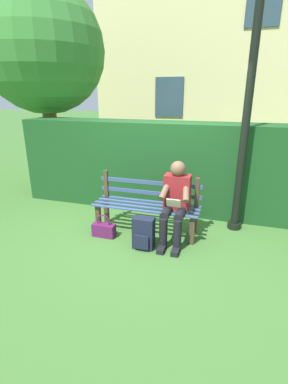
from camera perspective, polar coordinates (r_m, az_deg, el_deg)
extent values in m
plane|color=#3D6B2D|center=(4.57, 0.38, -8.05)|extent=(60.00, 60.00, 0.00)
cube|color=#4C3828|center=(4.20, 9.64, -7.58)|extent=(0.07, 0.07, 0.44)
cube|color=#4C3828|center=(4.60, -9.17, -5.09)|extent=(0.07, 0.07, 0.44)
cube|color=#4C3828|center=(4.48, 10.21, -5.84)|extent=(0.07, 0.07, 0.44)
cube|color=#4C3828|center=(4.85, -7.56, -3.66)|extent=(0.07, 0.07, 0.44)
cube|color=#384C7A|center=(4.56, 1.14, -1.88)|extent=(1.65, 0.06, 0.02)
cube|color=#384C7A|center=(4.44, 0.65, -2.48)|extent=(1.65, 0.06, 0.02)
cube|color=#384C7A|center=(4.32, 0.12, -3.13)|extent=(1.65, 0.06, 0.02)
cube|color=#384C7A|center=(4.20, -0.43, -3.81)|extent=(1.65, 0.06, 0.02)
cube|color=#4C3828|center=(4.34, 10.63, -0.06)|extent=(0.06, 0.06, 0.45)
cube|color=#4C3828|center=(4.73, -7.61, 1.71)|extent=(0.06, 0.06, 0.45)
cube|color=#384C7A|center=(4.50, 1.12, -0.15)|extent=(1.65, 0.02, 0.06)
cube|color=#384C7A|center=(4.45, 1.13, 1.91)|extent=(1.65, 0.02, 0.06)
cube|color=maroon|center=(4.20, 6.71, 0.01)|extent=(0.38, 0.22, 0.52)
sphere|color=brown|center=(4.08, 6.86, 4.69)|extent=(0.22, 0.22, 0.22)
cylinder|color=black|center=(4.08, 7.41, -4.24)|extent=(0.13, 0.42, 0.13)
cylinder|color=black|center=(4.11, 4.66, -3.94)|extent=(0.13, 0.42, 0.13)
cylinder|color=black|center=(4.00, 6.71, -8.69)|extent=(0.12, 0.12, 0.46)
cylinder|color=black|center=(4.03, 3.89, -8.33)|extent=(0.12, 0.12, 0.46)
cube|color=black|center=(4.03, 6.38, -11.66)|extent=(0.10, 0.24, 0.07)
cube|color=black|center=(4.06, 3.56, -11.28)|extent=(0.10, 0.24, 0.07)
cylinder|color=brown|center=(4.03, 8.46, -0.01)|extent=(0.14, 0.32, 0.26)
cylinder|color=brown|center=(4.08, 4.31, 0.41)|extent=(0.14, 0.32, 0.26)
cube|color=beige|center=(3.99, 5.96, -2.22)|extent=(0.20, 0.07, 0.13)
cube|color=#19471E|center=(5.24, 8.27, 4.82)|extent=(6.30, 0.71, 1.62)
sphere|color=#19471E|center=(5.66, -7.58, 10.95)|extent=(0.57, 0.57, 0.57)
cylinder|color=brown|center=(7.23, -18.06, 10.58)|extent=(0.32, 0.32, 2.24)
sphere|color=#387A33|center=(7.22, -19.73, 25.32)|extent=(2.70, 2.70, 2.70)
sphere|color=#387A33|center=(7.92, -21.89, 22.47)|extent=(1.62, 1.62, 1.62)
cube|color=beige|center=(11.00, 21.64, 25.57)|extent=(9.95, 3.26, 7.08)
cube|color=#334756|center=(9.46, 5.07, 18.48)|extent=(0.90, 0.04, 1.20)
cube|color=#334756|center=(9.53, 23.03, 31.84)|extent=(0.90, 0.04, 1.20)
cube|color=#191E33|center=(4.04, -0.08, -8.25)|extent=(0.30, 0.17, 0.46)
cube|color=#191E33|center=(3.99, -0.54, -10.10)|extent=(0.21, 0.04, 0.20)
cylinder|color=#191E33|center=(4.09, 1.55, -7.50)|extent=(0.04, 0.04, 0.28)
cylinder|color=#191E33|center=(4.14, -0.84, -7.18)|extent=(0.04, 0.04, 0.28)
cube|color=#59194C|center=(4.45, -8.08, -7.61)|extent=(0.35, 0.15, 0.20)
torus|color=#59194C|center=(4.38, -8.17, -5.85)|extent=(0.22, 0.02, 0.22)
cylinder|color=black|center=(4.90, 17.66, -6.38)|extent=(0.21, 0.21, 0.10)
cylinder|color=black|center=(4.48, 19.83, 13.05)|extent=(0.12, 0.12, 3.39)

